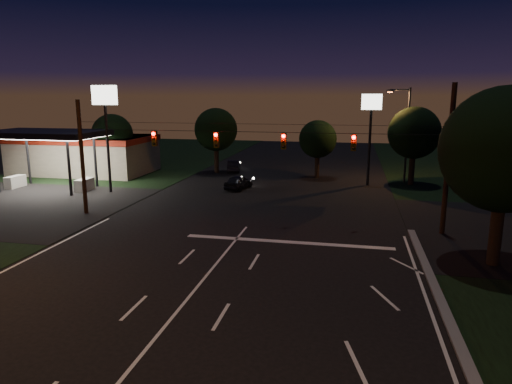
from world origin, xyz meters
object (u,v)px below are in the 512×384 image
(car_oncoming_a, at_px, (238,182))
(utility_pole_right, at_px, (442,234))
(tree_right_near, at_px, (505,151))
(car_oncoming_b, at_px, (234,166))

(car_oncoming_a, bearing_deg, utility_pole_right, 156.52)
(tree_right_near, xyz_separation_m, car_oncoming_b, (-19.88, 25.01, -5.06))
(utility_pole_right, relative_size, car_oncoming_a, 2.46)
(utility_pole_right, relative_size, tree_right_near, 1.03)
(car_oncoming_a, xyz_separation_m, car_oncoming_b, (-2.90, 9.44, -0.01))
(tree_right_near, relative_size, car_oncoming_b, 2.34)
(utility_pole_right, distance_m, car_oncoming_b, 27.28)
(tree_right_near, bearing_deg, car_oncoming_b, 128.49)
(utility_pole_right, height_order, car_oncoming_a, utility_pole_right)
(car_oncoming_a, height_order, car_oncoming_b, car_oncoming_a)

